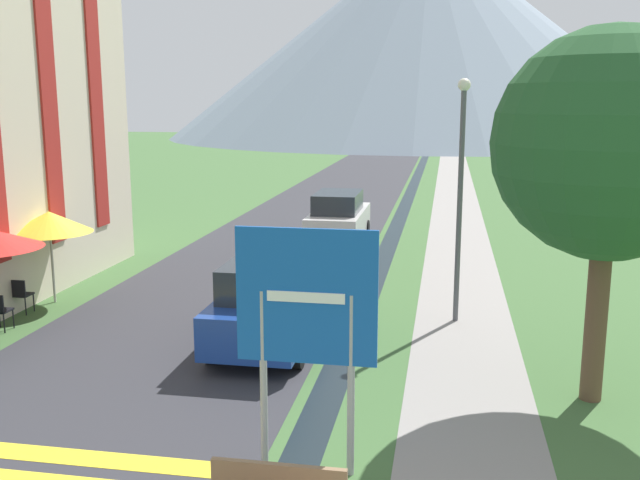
{
  "coord_description": "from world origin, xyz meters",
  "views": [
    {
      "loc": [
        3.1,
        -4.79,
        5.01
      ],
      "look_at": [
        0.47,
        10.0,
        2.03
      ],
      "focal_mm": 40.0,
      "sensor_mm": 36.0,
      "label": 1
    }
  ],
  "objects_px": {
    "road_sign": "(306,317)",
    "parked_car_far": "(339,217)",
    "cafe_chair_far_right": "(20,293)",
    "streetlamp": "(461,182)",
    "tree_by_path": "(610,145)",
    "parked_car_near": "(270,302)",
    "cafe_umbrella_rear_yellow": "(49,222)"
  },
  "relations": [
    {
      "from": "parked_car_near",
      "to": "parked_car_far",
      "type": "distance_m",
      "value": 10.78
    },
    {
      "from": "cafe_chair_far_right",
      "to": "parked_car_near",
      "type": "bearing_deg",
      "value": -0.75
    },
    {
      "from": "streetlamp",
      "to": "cafe_chair_far_right",
      "type": "bearing_deg",
      "value": -172.75
    },
    {
      "from": "parked_car_near",
      "to": "parked_car_far",
      "type": "height_order",
      "value": "same"
    },
    {
      "from": "parked_car_far",
      "to": "cafe_umbrella_rear_yellow",
      "type": "relative_size",
      "value": 1.91
    },
    {
      "from": "cafe_umbrella_rear_yellow",
      "to": "parked_car_near",
      "type": "bearing_deg",
      "value": -18.7
    },
    {
      "from": "cafe_umbrella_rear_yellow",
      "to": "tree_by_path",
      "type": "xyz_separation_m",
      "value": [
        12.12,
        -3.81,
        2.25
      ]
    },
    {
      "from": "parked_car_far",
      "to": "cafe_chair_far_right",
      "type": "distance_m",
      "value": 11.54
    },
    {
      "from": "parked_car_near",
      "to": "cafe_umbrella_rear_yellow",
      "type": "distance_m",
      "value": 6.52
    },
    {
      "from": "streetlamp",
      "to": "parked_car_near",
      "type": "bearing_deg",
      "value": -149.0
    },
    {
      "from": "streetlamp",
      "to": "tree_by_path",
      "type": "xyz_separation_m",
      "value": [
        2.22,
        -4.04,
        1.08
      ]
    },
    {
      "from": "road_sign",
      "to": "cafe_umbrella_rear_yellow",
      "type": "distance_m",
      "value": 10.5
    },
    {
      "from": "parked_car_far",
      "to": "cafe_chair_far_right",
      "type": "bearing_deg",
      "value": -122.06
    },
    {
      "from": "parked_car_far",
      "to": "streetlamp",
      "type": "height_order",
      "value": "streetlamp"
    },
    {
      "from": "road_sign",
      "to": "streetlamp",
      "type": "relative_size",
      "value": 0.62
    },
    {
      "from": "parked_car_far",
      "to": "tree_by_path",
      "type": "bearing_deg",
      "value": -63.51
    },
    {
      "from": "road_sign",
      "to": "parked_car_near",
      "type": "xyz_separation_m",
      "value": [
        -1.75,
        4.94,
        -1.29
      ]
    },
    {
      "from": "cafe_chair_far_right",
      "to": "road_sign",
      "type": "bearing_deg",
      "value": -28.1
    },
    {
      "from": "streetlamp",
      "to": "cafe_umbrella_rear_yellow",
      "type": "bearing_deg",
      "value": -178.66
    },
    {
      "from": "road_sign",
      "to": "parked_car_near",
      "type": "relative_size",
      "value": 0.8
    },
    {
      "from": "road_sign",
      "to": "parked_car_far",
      "type": "relative_size",
      "value": 0.77
    },
    {
      "from": "road_sign",
      "to": "streetlamp",
      "type": "height_order",
      "value": "streetlamp"
    },
    {
      "from": "road_sign",
      "to": "parked_car_far",
      "type": "height_order",
      "value": "road_sign"
    },
    {
      "from": "cafe_chair_far_right",
      "to": "cafe_umbrella_rear_yellow",
      "type": "xyz_separation_m",
      "value": [
        0.24,
        1.06,
        1.53
      ]
    },
    {
      "from": "parked_car_near",
      "to": "streetlamp",
      "type": "bearing_deg",
      "value": 31.0
    },
    {
      "from": "cafe_chair_far_right",
      "to": "tree_by_path",
      "type": "relative_size",
      "value": 0.14
    },
    {
      "from": "parked_car_near",
      "to": "tree_by_path",
      "type": "bearing_deg",
      "value": -16.15
    },
    {
      "from": "tree_by_path",
      "to": "cafe_chair_far_right",
      "type": "bearing_deg",
      "value": 167.46
    },
    {
      "from": "cafe_chair_far_right",
      "to": "cafe_umbrella_rear_yellow",
      "type": "height_order",
      "value": "cafe_umbrella_rear_yellow"
    },
    {
      "from": "streetlamp",
      "to": "tree_by_path",
      "type": "height_order",
      "value": "tree_by_path"
    },
    {
      "from": "road_sign",
      "to": "cafe_chair_far_right",
      "type": "distance_m",
      "value": 10.16
    },
    {
      "from": "tree_by_path",
      "to": "road_sign",
      "type": "bearing_deg",
      "value": -143.36
    }
  ]
}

